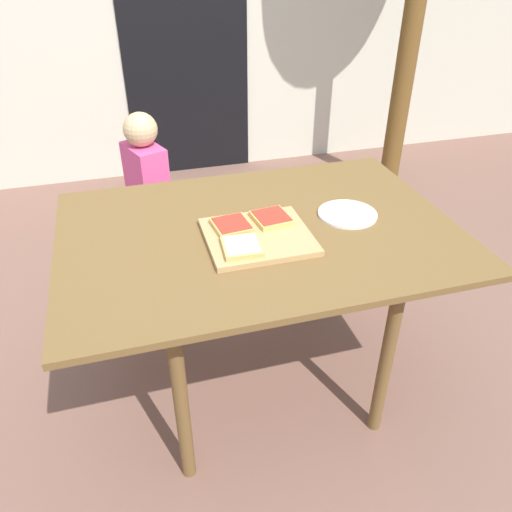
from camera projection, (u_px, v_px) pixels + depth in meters
The scene contains 9 objects.
ground_plane at pixel (259, 377), 2.17m from camera, with size 16.00×16.00×0.00m, color brown.
house_door at pixel (185, 35), 3.50m from camera, with size 0.90×0.02×2.00m, color black.
dining_table at pixel (259, 247), 1.80m from camera, with size 1.38×0.97×0.74m.
cutting_board at pixel (258, 237), 1.70m from camera, with size 0.35×0.32×0.02m, color tan.
pizza_slice_far_right at pixel (272, 218), 1.77m from camera, with size 0.14×0.14×0.02m.
pizza_slice_far_left at pixel (232, 225), 1.72m from camera, with size 0.14×0.14×0.02m.
pizza_slice_near_left at pixel (242, 247), 1.61m from camera, with size 0.13×0.14×0.02m.
plate_white_right at pixel (347, 214), 1.84m from camera, with size 0.22×0.22×0.01m, color white.
child_left at pixel (148, 192), 2.52m from camera, with size 0.21×0.27×0.92m.
Camera 1 is at (-0.43, -1.46, 1.63)m, focal length 35.24 mm.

